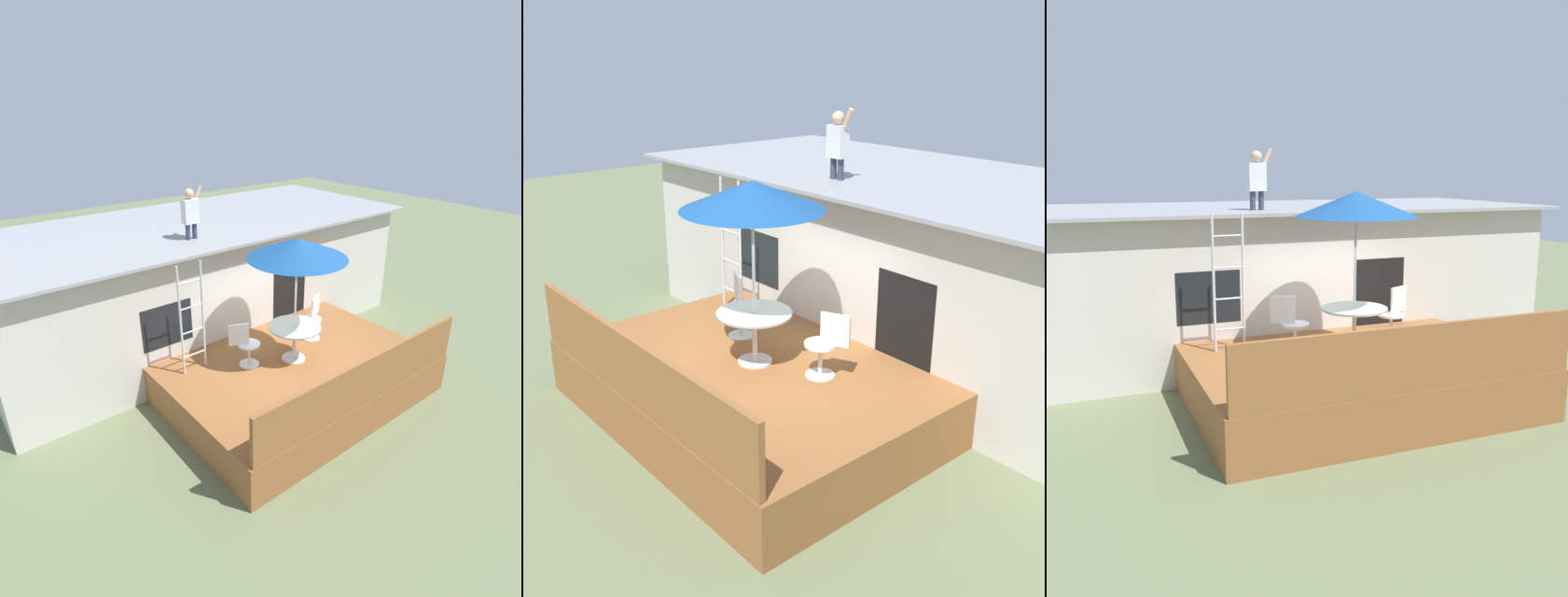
% 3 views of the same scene
% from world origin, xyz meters
% --- Properties ---
extents(ground_plane, '(40.00, 40.00, 0.00)m').
position_xyz_m(ground_plane, '(0.00, 0.00, 0.00)').
color(ground_plane, '#66704C').
extents(house, '(10.50, 4.50, 2.95)m').
position_xyz_m(house, '(0.00, 3.60, 1.48)').
color(house, beige).
rests_on(house, ground).
extents(deck, '(5.12, 3.78, 0.80)m').
position_xyz_m(deck, '(0.00, 0.00, 0.40)').
color(deck, brown).
rests_on(deck, ground).
extents(deck_railing, '(5.02, 0.08, 0.90)m').
position_xyz_m(deck_railing, '(0.00, -1.84, 1.25)').
color(deck_railing, brown).
rests_on(deck_railing, deck).
extents(patio_table, '(1.04, 1.04, 0.74)m').
position_xyz_m(patio_table, '(0.01, 0.01, 1.39)').
color(patio_table, silver).
rests_on(patio_table, deck).
extents(patio_umbrella, '(1.90, 1.90, 2.54)m').
position_xyz_m(patio_umbrella, '(0.01, 0.01, 3.15)').
color(patio_umbrella, silver).
rests_on(patio_umbrella, deck).
extents(step_ladder, '(0.52, 0.04, 2.20)m').
position_xyz_m(step_ladder, '(-1.77, 0.92, 1.90)').
color(step_ladder, silver).
rests_on(step_ladder, deck).
extents(person_figure, '(0.47, 0.20, 1.11)m').
position_xyz_m(person_figure, '(-0.84, 2.35, 3.55)').
color(person_figure, '#33384C').
rests_on(person_figure, house).
extents(patio_chair_left, '(0.59, 0.44, 0.92)m').
position_xyz_m(patio_chair_left, '(-0.90, 0.43, 1.26)').
color(patio_chair_left, silver).
rests_on(patio_chair_left, deck).
extents(patio_chair_right, '(0.59, 0.44, 0.92)m').
position_xyz_m(patio_chair_right, '(0.96, 0.45, 1.26)').
color(patio_chair_right, silver).
rests_on(patio_chair_right, deck).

